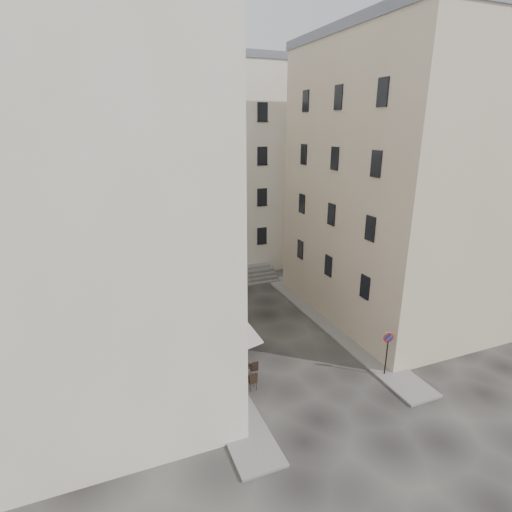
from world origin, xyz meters
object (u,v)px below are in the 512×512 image
no_parking_sign (388,345)px  bistro_table_b (245,370)px  pedestrian (245,340)px  bistro_table_a (243,383)px

no_parking_sign → bistro_table_b: (-7.06, 2.65, -1.39)m
no_parking_sign → pedestrian: no_parking_sign is taller
no_parking_sign → bistro_table_a: size_ratio=1.86×
bistro_table_a → pedestrian: size_ratio=0.73×
no_parking_sign → pedestrian: size_ratio=1.36×
no_parking_sign → bistro_table_a: (-7.60, 1.60, -1.35)m
bistro_table_b → pedestrian: size_ratio=0.68×
no_parking_sign → pedestrian: bearing=159.8°
bistro_table_a → bistro_table_b: size_ratio=1.08×
bistro_table_b → no_parking_sign: bearing=-20.6°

